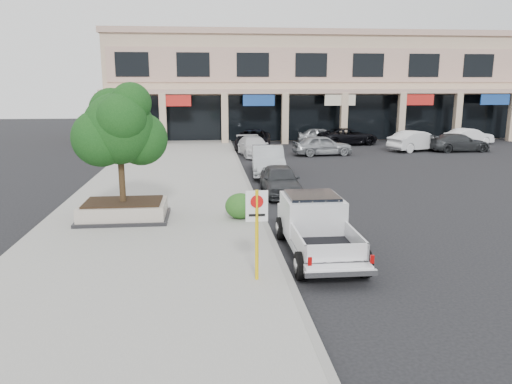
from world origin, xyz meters
The scene contains 19 objects.
ground centered at (0.00, 0.00, 0.00)m, with size 120.00×120.00×0.00m, color black.
sidewalk centered at (-5.50, 6.00, 0.07)m, with size 8.00×52.00×0.15m, color gray.
curb centered at (-1.55, 6.00, 0.07)m, with size 0.20×52.00×0.15m, color gray.
strip_mall centered at (8.00, 33.93, 4.75)m, with size 40.55×12.43×9.50m.
planter centered at (-6.60, 3.65, 0.48)m, with size 3.20×2.20×0.68m.
planter_tree centered at (-6.46, 3.81, 3.41)m, with size 2.90×2.55×4.00m.
no_parking_sign centered at (-2.37, -2.47, 1.63)m, with size 0.55×0.09×2.30m.
hedge centered at (-2.39, 3.33, 0.62)m, with size 1.10×0.99×0.94m, color #164F1A.
pickup_truck centered at (-0.35, -0.47, 0.83)m, with size 1.95×5.26×1.66m, color silver, non-canonical shape.
curb_car_a centered at (-0.26, 7.73, 0.68)m, with size 1.61×3.99×1.36m, color #2B2C2F.
curb_car_b centered at (-0.19, 12.81, 0.80)m, with size 1.68×4.83×1.59m, color #ACB0B4.
curb_car_c centered at (-0.27, 20.16, 0.67)m, with size 1.87×4.59×1.33m, color silver.
curb_car_d centered at (0.01, 23.38, 0.77)m, with size 2.54×5.52×1.53m, color black.
lot_car_a centered at (4.57, 20.03, 0.71)m, with size 1.68×4.17×1.42m, color #979A9E.
lot_car_b centered at (12.14, 21.56, 0.76)m, with size 1.60×4.58×1.51m, color silver.
lot_car_c centered at (15.13, 21.01, 0.66)m, with size 1.85×4.55×1.32m, color #292B2D.
lot_car_d centered at (8.05, 25.73, 0.69)m, with size 2.28×4.95×1.38m, color black.
lot_car_e centered at (6.04, 26.81, 0.67)m, with size 1.59×3.94×1.34m, color gray.
lot_car_f centered at (18.07, 24.97, 0.67)m, with size 1.41×4.05×1.33m, color white.
Camera 1 is at (-3.58, -14.23, 5.00)m, focal length 35.00 mm.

